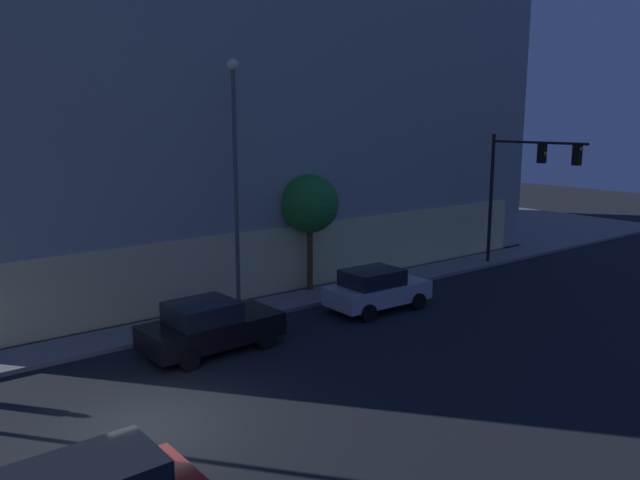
# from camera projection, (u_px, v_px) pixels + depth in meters

# --- Properties ---
(ground_plane) EXTENTS (120.00, 120.00, 0.00)m
(ground_plane) POSITION_uv_depth(u_px,v_px,m) (144.00, 428.00, 15.19)
(ground_plane) COLOR black
(modern_building) EXTENTS (29.53, 25.47, 21.01)m
(modern_building) POSITION_uv_depth(u_px,v_px,m) (187.00, 65.00, 35.77)
(modern_building) COLOR #4C4C51
(modern_building) RESTS_ON ground
(traffic_light_far_corner) EXTENTS (0.49, 5.26, 6.52)m
(traffic_light_far_corner) POSITION_uv_depth(u_px,v_px,m) (524.00, 173.00, 30.13)
(traffic_light_far_corner) COLOR black
(traffic_light_far_corner) RESTS_ON sidewalk_corner
(street_lamp_sidewalk) EXTENTS (0.44, 0.44, 9.36)m
(street_lamp_sidewalk) POSITION_uv_depth(u_px,v_px,m) (235.00, 160.00, 23.11)
(street_lamp_sidewalk) COLOR #585858
(street_lamp_sidewalk) RESTS_ON sidewalk_corner
(sidewalk_tree) EXTENTS (2.46, 2.46, 4.97)m
(sidewalk_tree) POSITION_uv_depth(u_px,v_px,m) (310.00, 204.00, 26.37)
(sidewalk_tree) COLOR brown
(sidewalk_tree) RESTS_ON sidewalk_corner
(car_black) EXTENTS (4.58, 2.39, 1.68)m
(car_black) POSITION_uv_depth(u_px,v_px,m) (210.00, 326.00, 20.11)
(car_black) COLOR black
(car_black) RESTS_ON ground
(car_silver) EXTENTS (4.19, 2.19, 1.66)m
(car_silver) POSITION_uv_depth(u_px,v_px,m) (376.00, 289.00, 24.51)
(car_silver) COLOR #B7BABF
(car_silver) RESTS_ON ground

